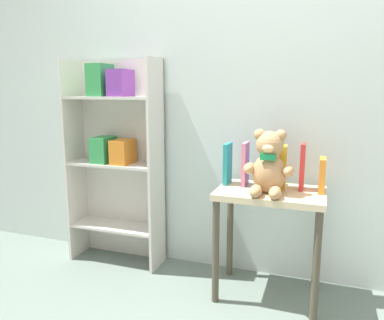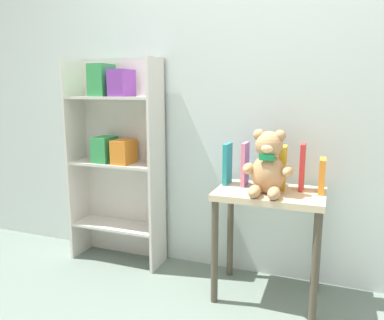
# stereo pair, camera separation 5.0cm
# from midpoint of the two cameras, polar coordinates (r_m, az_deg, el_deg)

# --- Properties ---
(wall_back) EXTENTS (4.80, 0.06, 2.50)m
(wall_back) POSITION_cam_midpoint_polar(r_m,az_deg,el_deg) (2.38, 11.09, 11.68)
(wall_back) COLOR silver
(wall_back) RESTS_ON ground_plane
(bookshelf_side) EXTENTS (0.65, 0.25, 1.40)m
(bookshelf_side) POSITION_cam_midpoint_polar(r_m,az_deg,el_deg) (2.63, -12.00, 1.61)
(bookshelf_side) COLOR beige
(bookshelf_side) RESTS_ON ground_plane
(display_table) EXTENTS (0.60, 0.40, 0.64)m
(display_table) POSITION_cam_midpoint_polar(r_m,az_deg,el_deg) (2.19, 11.11, -7.52)
(display_table) COLOR beige
(display_table) RESTS_ON ground_plane
(teddy_bear) EXTENTS (0.27, 0.24, 0.35)m
(teddy_bear) POSITION_cam_midpoint_polar(r_m,az_deg,el_deg) (2.06, 10.94, -0.72)
(teddy_bear) COLOR tan
(teddy_bear) RESTS_ON display_table
(book_standing_teal) EXTENTS (0.03, 0.12, 0.25)m
(book_standing_teal) POSITION_cam_midpoint_polar(r_m,az_deg,el_deg) (2.25, 4.81, -0.56)
(book_standing_teal) COLOR teal
(book_standing_teal) RESTS_ON display_table
(book_standing_pink) EXTENTS (0.03, 0.11, 0.26)m
(book_standing_pink) POSITION_cam_midpoint_polar(r_m,az_deg,el_deg) (2.22, 7.47, -0.62)
(book_standing_pink) COLOR #D17093
(book_standing_pink) RESTS_ON display_table
(book_standing_blue) EXTENTS (0.03, 0.15, 0.27)m
(book_standing_blue) POSITION_cam_midpoint_polar(r_m,az_deg,el_deg) (2.22, 10.31, -0.54)
(book_standing_blue) COLOR #2D51B7
(book_standing_blue) RESTS_ON display_table
(book_standing_yellow) EXTENTS (0.05, 0.11, 0.25)m
(book_standing_yellow) POSITION_cam_midpoint_polar(r_m,az_deg,el_deg) (2.19, 12.99, -1.07)
(book_standing_yellow) COLOR gold
(book_standing_yellow) RESTS_ON display_table
(book_standing_red) EXTENTS (0.02, 0.10, 0.26)m
(book_standing_red) POSITION_cam_midpoint_polar(r_m,az_deg,el_deg) (2.19, 15.83, -0.99)
(book_standing_red) COLOR red
(book_standing_red) RESTS_ON display_table
(book_standing_orange) EXTENTS (0.03, 0.14, 0.19)m
(book_standing_orange) POSITION_cam_midpoint_polar(r_m,az_deg,el_deg) (2.18, 18.58, -2.19)
(book_standing_orange) COLOR orange
(book_standing_orange) RESTS_ON display_table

